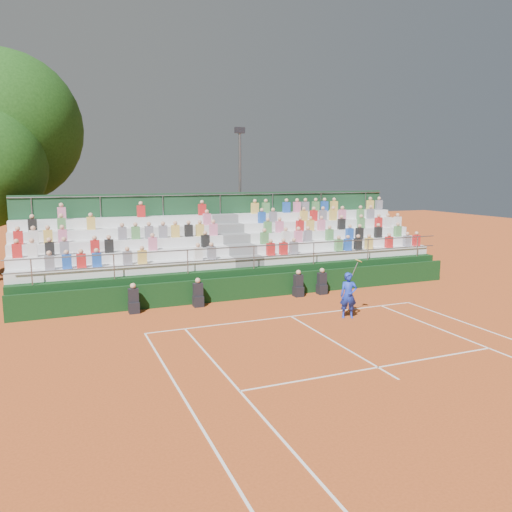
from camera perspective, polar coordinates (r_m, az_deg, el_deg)
name	(u,v)px	position (r m, az deg, el deg)	size (l,w,h in m)	color
ground	(291,316)	(19.08, 4.01, -6.91)	(90.00, 90.00, 0.00)	#B94E1E
courtside_wall	(259,286)	(21.78, 0.30, -3.50)	(20.00, 0.15, 1.00)	black
line_officials	(243,291)	(21.04, -1.55, -4.01)	(8.73, 0.40, 1.19)	black
grandstand	(234,262)	(24.63, -2.55, -0.64)	(20.00, 5.20, 4.40)	black
tennis_player	(348,295)	(18.98, 10.52, -4.42)	(0.90, 0.63, 2.22)	#1932BC
tree_east	(4,128)	(30.79, -26.85, 12.91)	(8.17, 8.17, 11.89)	#372614
floodlight_mast	(240,185)	(30.51, -1.84, 8.16)	(0.60, 0.25, 8.12)	gray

